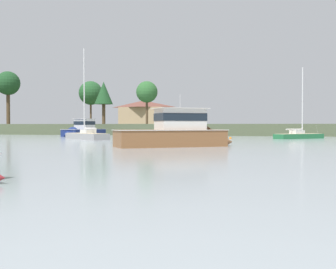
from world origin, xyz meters
name	(u,v)px	position (x,y,z in m)	size (l,w,h in m)	color
far_shore_bank	(226,129)	(0.00, 90.93, 1.03)	(172.80, 52.07, 2.06)	#4C563D
cruiser_wood	(182,137)	(2.61, 29.06, 0.80)	(10.66, 8.54, 5.61)	brown
sailboat_green	(299,137)	(13.76, 53.22, 0.22)	(6.92, 6.75, 10.16)	#236B3D
cruiser_navy	(81,132)	(-20.19, 56.86, 0.63)	(4.52, 10.25, 5.47)	navy
sailboat_grey	(87,138)	(-12.89, 43.25, 0.25)	(7.74, 6.79, 12.29)	gray
mooring_buoy_orange	(230,138)	(4.70, 50.99, 0.06)	(0.36, 0.36, 0.41)	orange
shore_tree_inland_b	(147,92)	(-12.63, 69.15, 8.03)	(4.03, 4.03, 8.03)	brown
shore_tree_left	(104,94)	(-22.83, 72.75, 8.22)	(3.70, 3.70, 8.55)	brown
shore_tree_far_right	(91,93)	(-34.19, 91.66, 9.91)	(5.98, 5.98, 10.87)	brown
shore_tree_left_mid	(8,84)	(-50.42, 80.89, 11.58)	(5.60, 5.60, 12.50)	brown
cottage_eastern	(143,112)	(-20.50, 92.25, 5.07)	(11.70, 6.72, 5.83)	tan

